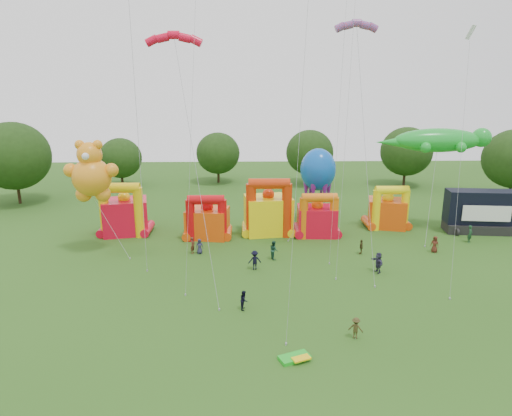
{
  "coord_description": "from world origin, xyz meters",
  "views": [
    {
      "loc": [
        -3.53,
        -24.0,
        17.23
      ],
      "look_at": [
        -2.44,
        18.0,
        5.78
      ],
      "focal_mm": 32.0,
      "sensor_mm": 36.0,
      "label": 1
    }
  ],
  "objects_px": {
    "bouncy_castle_0": "(125,214)",
    "octopus_kite": "(311,195)",
    "gecko_kite": "(434,175)",
    "spectator_4": "(361,247)",
    "spectator_0": "(200,246)",
    "bouncy_castle_2": "(268,212)",
    "stage_trailer": "(480,212)",
    "teddy_bear_kite": "(99,195)"
  },
  "relations": [
    {
      "from": "bouncy_castle_0",
      "to": "octopus_kite",
      "type": "distance_m",
      "value": 22.51
    },
    {
      "from": "gecko_kite",
      "to": "spectator_4",
      "type": "bearing_deg",
      "value": -146.68
    },
    {
      "from": "octopus_kite",
      "to": "spectator_0",
      "type": "distance_m",
      "value": 16.27
    },
    {
      "from": "bouncy_castle_2",
      "to": "stage_trailer",
      "type": "height_order",
      "value": "bouncy_castle_2"
    },
    {
      "from": "teddy_bear_kite",
      "to": "gecko_kite",
      "type": "bearing_deg",
      "value": 8.44
    },
    {
      "from": "stage_trailer",
      "to": "bouncy_castle_2",
      "type": "bearing_deg",
      "value": -179.98
    },
    {
      "from": "stage_trailer",
      "to": "spectator_0",
      "type": "bearing_deg",
      "value": -168.78
    },
    {
      "from": "octopus_kite",
      "to": "spectator_0",
      "type": "xyz_separation_m",
      "value": [
        -12.93,
        -9.34,
        -3.2
      ]
    },
    {
      "from": "gecko_kite",
      "to": "bouncy_castle_2",
      "type": "bearing_deg",
      "value": 177.75
    },
    {
      "from": "bouncy_castle_2",
      "to": "gecko_kite",
      "type": "height_order",
      "value": "gecko_kite"
    },
    {
      "from": "stage_trailer",
      "to": "octopus_kite",
      "type": "distance_m",
      "value": 20.24
    },
    {
      "from": "teddy_bear_kite",
      "to": "spectator_4",
      "type": "distance_m",
      "value": 27.54
    },
    {
      "from": "bouncy_castle_2",
      "to": "bouncy_castle_0",
      "type": "bearing_deg",
      "value": 178.99
    },
    {
      "from": "bouncy_castle_0",
      "to": "octopus_kite",
      "type": "relative_size",
      "value": 0.64
    },
    {
      "from": "bouncy_castle_2",
      "to": "spectator_4",
      "type": "bearing_deg",
      "value": -36.92
    },
    {
      "from": "spectator_0",
      "to": "bouncy_castle_2",
      "type": "bearing_deg",
      "value": 31.36
    },
    {
      "from": "bouncy_castle_0",
      "to": "spectator_0",
      "type": "xyz_separation_m",
      "value": [
        9.39,
        -6.82,
        -1.64
      ]
    },
    {
      "from": "bouncy_castle_0",
      "to": "octopus_kite",
      "type": "height_order",
      "value": "octopus_kite"
    },
    {
      "from": "bouncy_castle_2",
      "to": "octopus_kite",
      "type": "distance_m",
      "value": 6.22
    },
    {
      "from": "octopus_kite",
      "to": "spectator_4",
      "type": "distance_m",
      "value": 11.13
    },
    {
      "from": "bouncy_castle_2",
      "to": "spectator_4",
      "type": "xyz_separation_m",
      "value": [
        9.38,
        -7.05,
        -1.85
      ]
    },
    {
      "from": "bouncy_castle_2",
      "to": "teddy_bear_kite",
      "type": "relative_size",
      "value": 0.58
    },
    {
      "from": "gecko_kite",
      "to": "spectator_0",
      "type": "bearing_deg",
      "value": -167.71
    },
    {
      "from": "bouncy_castle_2",
      "to": "spectator_4",
      "type": "distance_m",
      "value": 11.88
    },
    {
      "from": "bouncy_castle_0",
      "to": "gecko_kite",
      "type": "height_order",
      "value": "gecko_kite"
    },
    {
      "from": "stage_trailer",
      "to": "octopus_kite",
      "type": "xyz_separation_m",
      "value": [
        -19.98,
        2.81,
        1.54
      ]
    },
    {
      "from": "teddy_bear_kite",
      "to": "octopus_kite",
      "type": "relative_size",
      "value": 1.19
    },
    {
      "from": "bouncy_castle_0",
      "to": "bouncy_castle_2",
      "type": "bearing_deg",
      "value": -1.01
    },
    {
      "from": "stage_trailer",
      "to": "octopus_kite",
      "type": "height_order",
      "value": "octopus_kite"
    },
    {
      "from": "bouncy_castle_2",
      "to": "teddy_bear_kite",
      "type": "xyz_separation_m",
      "value": [
        -17.59,
        -6.17,
        3.68
      ]
    },
    {
      "from": "bouncy_castle_0",
      "to": "teddy_bear_kite",
      "type": "height_order",
      "value": "teddy_bear_kite"
    },
    {
      "from": "gecko_kite",
      "to": "spectator_0",
      "type": "relative_size",
      "value": 8.43
    },
    {
      "from": "gecko_kite",
      "to": "spectator_0",
      "type": "xyz_separation_m",
      "value": [
        -26.51,
        -5.78,
        -6.31
      ]
    },
    {
      "from": "bouncy_castle_2",
      "to": "stage_trailer",
      "type": "xyz_separation_m",
      "value": [
        25.36,
        0.01,
        -0.16
      ]
    },
    {
      "from": "spectator_0",
      "to": "spectator_4",
      "type": "height_order",
      "value": "spectator_0"
    },
    {
      "from": "teddy_bear_kite",
      "to": "spectator_0",
      "type": "relative_size",
      "value": 7.42
    },
    {
      "from": "bouncy_castle_0",
      "to": "spectator_0",
      "type": "distance_m",
      "value": 11.72
    },
    {
      "from": "gecko_kite",
      "to": "spectator_4",
      "type": "xyz_separation_m",
      "value": [
        -9.59,
        -6.3,
        -6.34
      ]
    },
    {
      "from": "gecko_kite",
      "to": "spectator_4",
      "type": "distance_m",
      "value": 13.11
    },
    {
      "from": "octopus_kite",
      "to": "spectator_4",
      "type": "relative_size",
      "value": 6.45
    },
    {
      "from": "octopus_kite",
      "to": "gecko_kite",
      "type": "bearing_deg",
      "value": -14.7
    },
    {
      "from": "octopus_kite",
      "to": "stage_trailer",
      "type": "bearing_deg",
      "value": -8.01
    }
  ]
}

